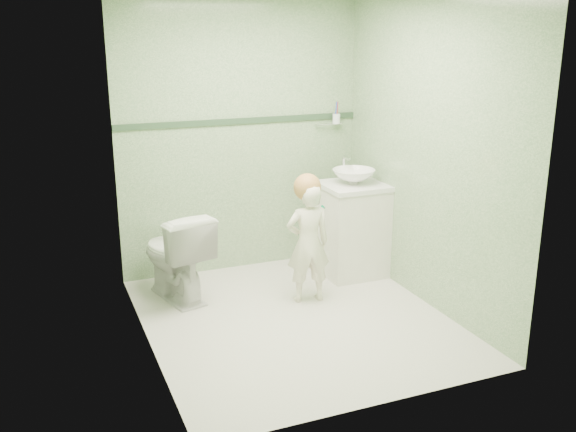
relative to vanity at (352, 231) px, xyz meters
name	(u,v)px	position (x,y,z in m)	size (l,w,h in m)	color
ground	(295,319)	(-0.84, -0.70, -0.40)	(2.50, 2.50, 0.00)	beige
room_shell	(296,165)	(-0.84, -0.70, 0.80)	(2.50, 2.54, 2.40)	#76A072
trim_stripe	(241,121)	(-0.84, 0.54, 0.95)	(2.20, 0.02, 0.05)	#2C452E
vanity	(352,231)	(0.00, 0.00, 0.00)	(0.52, 0.50, 0.80)	silver
counter	(353,186)	(0.00, 0.00, 0.41)	(0.54, 0.52, 0.04)	white
basin	(354,176)	(0.00, 0.00, 0.49)	(0.37, 0.37, 0.13)	white
faucet	(344,163)	(0.00, 0.19, 0.57)	(0.03, 0.13, 0.18)	silver
cup_holder	(336,119)	(0.05, 0.48, 0.93)	(0.26, 0.07, 0.21)	silver
toilet	(175,255)	(-1.58, 0.05, -0.03)	(0.41, 0.73, 0.74)	white
toddler	(308,243)	(-0.61, -0.40, 0.09)	(0.36, 0.23, 0.98)	white
hair_cap	(307,187)	(-0.61, -0.37, 0.54)	(0.22, 0.22, 0.22)	#B27D42
teal_toothbrush	(322,206)	(-0.55, -0.53, 0.42)	(0.11, 0.14, 0.08)	#048656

